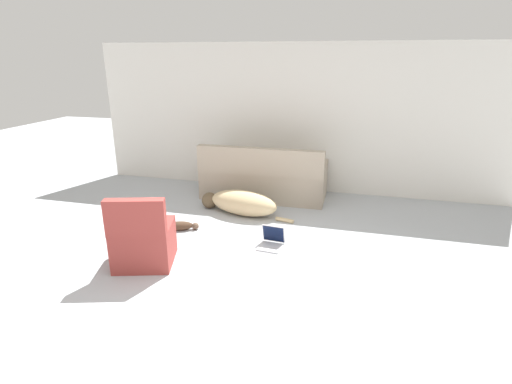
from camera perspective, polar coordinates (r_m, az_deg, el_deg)
ground_plane at (r=4.09m, az=-3.23°, el=-14.37°), size 20.00×20.00×0.00m
wall_back at (r=6.86m, az=5.55°, el=10.33°), size 7.03×0.06×2.46m
couch at (r=6.60m, az=1.13°, el=1.74°), size 2.01×0.87×0.90m
dog at (r=5.92m, az=-2.16°, el=-1.54°), size 1.51×0.67×0.36m
cat at (r=5.50m, az=-10.70°, el=-4.78°), size 0.54×0.27×0.12m
laptop_open at (r=4.99m, az=2.30°, el=-6.78°), size 0.31×0.34×0.25m
side_chair at (r=4.65m, az=-15.80°, el=-6.67°), size 0.77×0.77×0.85m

